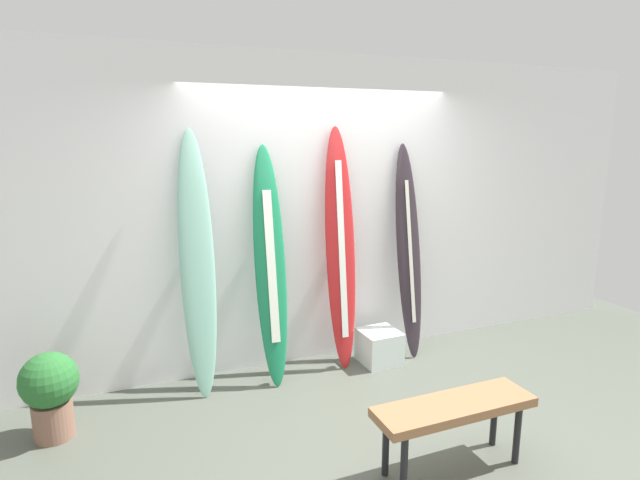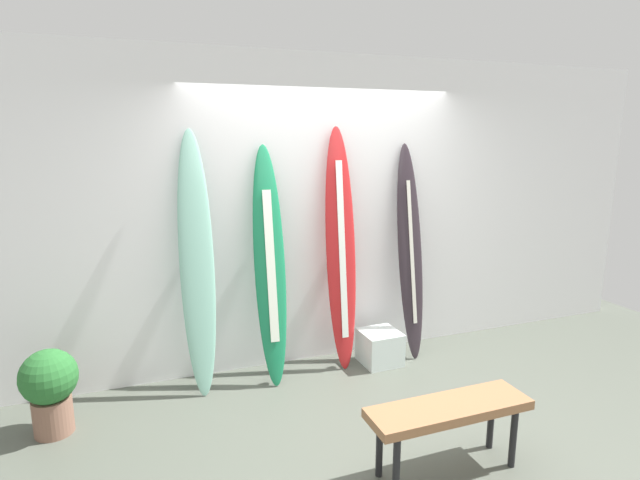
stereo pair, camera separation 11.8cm
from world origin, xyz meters
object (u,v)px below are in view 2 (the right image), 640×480
display_block_left (380,347)px  bench (449,413)px  surfboard_crimson (341,251)px  potted_plant (50,386)px  surfboard_seafoam (197,264)px  surfboard_emerald (270,267)px  surfboard_charcoal (410,254)px

display_block_left → bench: size_ratio=0.33×
surfboard_crimson → potted_plant: bearing=-172.2°
surfboard_seafoam → bench: size_ratio=2.04×
surfboard_seafoam → potted_plant: size_ratio=3.42×
surfboard_emerald → surfboard_crimson: surfboard_crimson is taller
surfboard_seafoam → surfboard_emerald: 0.60m
surfboard_emerald → surfboard_seafoam: bearing=176.7°
surfboard_charcoal → surfboard_seafoam: bearing=-180.0°
surfboard_seafoam → display_block_left: size_ratio=6.09×
potted_plant → bench: 2.74m
display_block_left → potted_plant: potted_plant is taller
surfboard_crimson → surfboard_emerald: bearing=-176.2°
bench → surfboard_emerald: bearing=113.3°
surfboard_emerald → potted_plant: (-1.69, -0.28, -0.64)m
surfboard_emerald → surfboard_charcoal: size_ratio=1.00×
potted_plant → bench: potted_plant is taller
surfboard_charcoal → bench: surfboard_charcoal is taller
surfboard_seafoam → display_block_left: (1.62, -0.11, -0.92)m
surfboard_crimson → display_block_left: bearing=-19.0°
surfboard_crimson → display_block_left: size_ratio=6.16×
surfboard_charcoal → display_block_left: surfboard_charcoal is taller
surfboard_crimson → surfboard_charcoal: (0.71, -0.01, -0.08)m
surfboard_emerald → bench: (0.70, -1.62, -0.60)m
potted_plant → surfboard_crimson: bearing=7.8°
display_block_left → surfboard_charcoal: bearing=17.5°
surfboard_seafoam → surfboard_charcoal: 1.97m
surfboard_crimson → bench: 1.80m
surfboard_charcoal → display_block_left: bearing=-162.5°
surfboard_crimson → surfboard_charcoal: surfboard_crimson is taller
surfboard_emerald → display_block_left: size_ratio=5.73×
surfboard_charcoal → potted_plant: (-3.06, -0.31, -0.64)m
surfboard_crimson → bench: bearing=-88.9°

